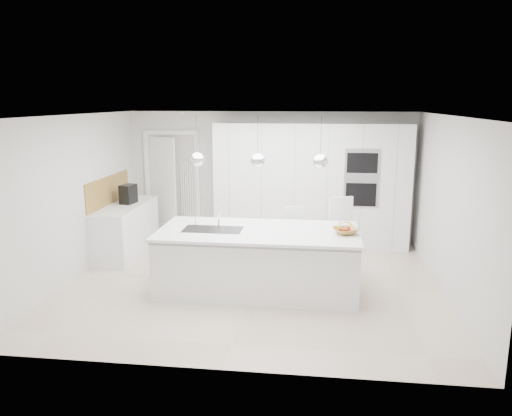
# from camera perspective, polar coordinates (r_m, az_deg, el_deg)

# --- Properties ---
(floor) EXTENTS (5.50, 5.50, 0.00)m
(floor) POSITION_cam_1_polar(r_m,az_deg,el_deg) (7.62, -0.28, -8.58)
(floor) COLOR beige
(floor) RESTS_ON ground
(wall_back) EXTENTS (5.50, 0.00, 5.50)m
(wall_back) POSITION_cam_1_polar(r_m,az_deg,el_deg) (9.72, 1.61, 3.59)
(wall_back) COLOR silver
(wall_back) RESTS_ON ground
(wall_left) EXTENTS (0.00, 5.00, 5.00)m
(wall_left) POSITION_cam_1_polar(r_m,az_deg,el_deg) (8.10, -19.98, 1.10)
(wall_left) COLOR silver
(wall_left) RESTS_ON ground
(ceiling) EXTENTS (5.50, 5.50, 0.00)m
(ceiling) POSITION_cam_1_polar(r_m,az_deg,el_deg) (7.13, -0.30, 10.55)
(ceiling) COLOR white
(ceiling) RESTS_ON wall_back
(tall_cabinets) EXTENTS (3.60, 0.60, 2.30)m
(tall_cabinets) POSITION_cam_1_polar(r_m,az_deg,el_deg) (9.40, 6.30, 2.60)
(tall_cabinets) COLOR white
(tall_cabinets) RESTS_ON floor
(oven_stack) EXTENTS (0.62, 0.04, 1.05)m
(oven_stack) POSITION_cam_1_polar(r_m,az_deg,el_deg) (9.09, 11.98, 3.37)
(oven_stack) COLOR #A5A5A8
(oven_stack) RESTS_ON tall_cabinets
(doorway_frame) EXTENTS (1.11, 0.08, 2.13)m
(doorway_frame) POSITION_cam_1_polar(r_m,az_deg,el_deg) (10.10, -9.50, 2.46)
(doorway_frame) COLOR white
(doorway_frame) RESTS_ON floor
(hallway_door) EXTENTS (0.76, 0.38, 2.00)m
(hallway_door) POSITION_cam_1_polar(r_m,az_deg,el_deg) (10.13, -10.93, 2.32)
(hallway_door) COLOR white
(hallway_door) RESTS_ON floor
(radiator) EXTENTS (0.32, 0.04, 1.40)m
(radiator) POSITION_cam_1_polar(r_m,az_deg,el_deg) (10.04, -7.73, 1.44)
(radiator) COLOR white
(radiator) RESTS_ON floor
(left_base_cabinets) EXTENTS (0.60, 1.80, 0.86)m
(left_base_cabinets) POSITION_cam_1_polar(r_m,az_deg,el_deg) (9.21, -14.59, -2.50)
(left_base_cabinets) COLOR white
(left_base_cabinets) RESTS_ON floor
(left_worktop) EXTENTS (0.62, 1.82, 0.04)m
(left_worktop) POSITION_cam_1_polar(r_m,az_deg,el_deg) (9.11, -14.75, 0.24)
(left_worktop) COLOR white
(left_worktop) RESTS_ON left_base_cabinets
(oak_backsplash) EXTENTS (0.02, 1.80, 0.50)m
(oak_backsplash) POSITION_cam_1_polar(r_m,az_deg,el_deg) (9.17, -16.51, 1.94)
(oak_backsplash) COLOR #A37D3B
(oak_backsplash) RESTS_ON wall_left
(island_base) EXTENTS (2.80, 1.20, 0.86)m
(island_base) POSITION_cam_1_polar(r_m,az_deg,el_deg) (7.19, 0.20, -6.26)
(island_base) COLOR white
(island_base) RESTS_ON floor
(island_worktop) EXTENTS (2.84, 1.40, 0.04)m
(island_worktop) POSITION_cam_1_polar(r_m,az_deg,el_deg) (7.11, 0.25, -2.69)
(island_worktop) COLOR white
(island_worktop) RESTS_ON island_base
(island_sink) EXTENTS (0.84, 0.44, 0.18)m
(island_sink) POSITION_cam_1_polar(r_m,az_deg,el_deg) (7.18, -4.96, -3.08)
(island_sink) COLOR #3F3F42
(island_sink) RESTS_ON island_worktop
(island_tap) EXTENTS (0.02, 0.02, 0.30)m
(island_tap) POSITION_cam_1_polar(r_m,az_deg,el_deg) (7.30, -4.29, -0.94)
(island_tap) COLOR white
(island_tap) RESTS_ON island_worktop
(pendant_left) EXTENTS (0.20, 0.20, 0.20)m
(pendant_left) POSITION_cam_1_polar(r_m,az_deg,el_deg) (7.02, -6.73, 5.52)
(pendant_left) COLOR white
(pendant_left) RESTS_ON ceiling
(pendant_mid) EXTENTS (0.20, 0.20, 0.20)m
(pendant_mid) POSITION_cam_1_polar(r_m,az_deg,el_deg) (6.86, 0.21, 5.46)
(pendant_mid) COLOR white
(pendant_mid) RESTS_ON ceiling
(pendant_right) EXTENTS (0.20, 0.20, 0.20)m
(pendant_right) POSITION_cam_1_polar(r_m,az_deg,el_deg) (6.82, 7.35, 5.31)
(pendant_right) COLOR white
(pendant_right) RESTS_ON ceiling
(fruit_bowl) EXTENTS (0.43, 0.43, 0.08)m
(fruit_bowl) POSITION_cam_1_polar(r_m,az_deg,el_deg) (7.00, 10.17, -2.61)
(fruit_bowl) COLOR #A37D3B
(fruit_bowl) RESTS_ON island_worktop
(espresso_machine) EXTENTS (0.25, 0.35, 0.34)m
(espresso_machine) POSITION_cam_1_polar(r_m,az_deg,el_deg) (9.19, -14.39, 1.56)
(espresso_machine) COLOR black
(espresso_machine) RESTS_ON left_worktop
(bar_stool_left) EXTENTS (0.35, 0.48, 1.04)m
(bar_stool_left) POSITION_cam_1_polar(r_m,az_deg,el_deg) (7.99, 4.19, -3.73)
(bar_stool_left) COLOR white
(bar_stool_left) RESTS_ON floor
(bar_stool_right) EXTENTS (0.57, 0.66, 1.22)m
(bar_stool_right) POSITION_cam_1_polar(r_m,az_deg,el_deg) (7.89, 9.62, -3.38)
(bar_stool_right) COLOR white
(bar_stool_right) RESTS_ON floor
(apple_a) EXTENTS (0.08, 0.08, 0.08)m
(apple_a) POSITION_cam_1_polar(r_m,az_deg,el_deg) (6.97, 10.43, -2.41)
(apple_a) COLOR #A42818
(apple_a) RESTS_ON fruit_bowl
(apple_b) EXTENTS (0.08, 0.08, 0.08)m
(apple_b) POSITION_cam_1_polar(r_m,az_deg,el_deg) (6.96, 9.74, -2.43)
(apple_b) COLOR #A42818
(apple_b) RESTS_ON fruit_bowl
(apple_c) EXTENTS (0.07, 0.07, 0.07)m
(apple_c) POSITION_cam_1_polar(r_m,az_deg,el_deg) (6.97, 10.33, -2.46)
(apple_c) COLOR #A42818
(apple_c) RESTS_ON fruit_bowl
(banana_bunch) EXTENTS (0.25, 0.18, 0.23)m
(banana_bunch) POSITION_cam_1_polar(r_m,az_deg,el_deg) (6.95, 10.14, -2.01)
(banana_bunch) COLOR yellow
(banana_bunch) RESTS_ON fruit_bowl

